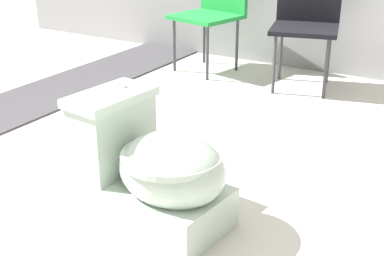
# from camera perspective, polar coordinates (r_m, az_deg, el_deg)

# --- Properties ---
(ground_plane) EXTENTS (14.00, 14.00, 0.00)m
(ground_plane) POSITION_cam_1_polar(r_m,az_deg,el_deg) (2.19, -11.25, -10.68)
(ground_plane) COLOR beige
(toilet) EXTENTS (0.66, 0.43, 0.52)m
(toilet) POSITION_cam_1_polar(r_m,az_deg,el_deg) (2.11, -4.16, -4.68)
(toilet) COLOR #B2C6B7
(toilet) RESTS_ON ground
(folding_chair_left) EXTENTS (0.52, 0.52, 0.83)m
(folding_chair_left) POSITION_cam_1_polar(r_m,az_deg,el_deg) (4.16, 2.45, 13.21)
(folding_chair_left) COLOR #1E8C38
(folding_chair_left) RESTS_ON ground
(folding_chair_middle) EXTENTS (0.54, 0.54, 0.83)m
(folding_chair_middle) POSITION_cam_1_polar(r_m,az_deg,el_deg) (3.83, 12.18, 11.94)
(folding_chair_middle) COLOR black
(folding_chair_middle) RESTS_ON ground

